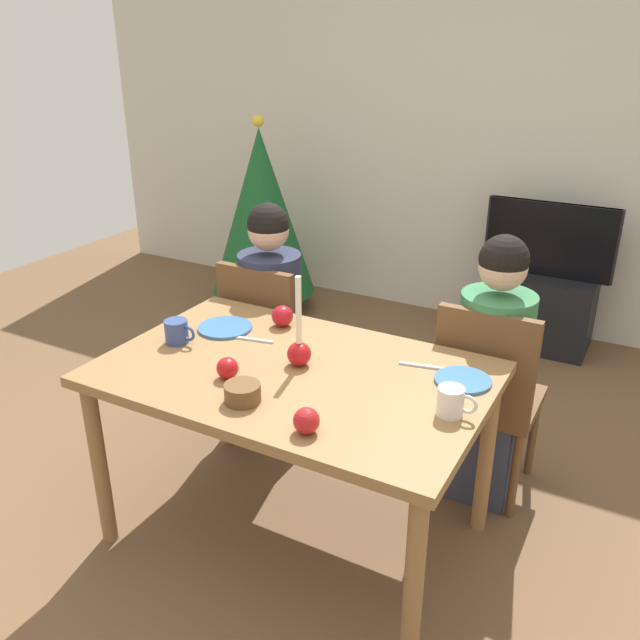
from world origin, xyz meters
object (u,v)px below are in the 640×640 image
at_px(chair_right, 487,391).
at_px(apple_by_right_mug, 227,368).
at_px(tv, 550,239).
at_px(bowl_walnuts, 243,393).
at_px(person_right_child, 491,376).
at_px(plate_right, 463,380).
at_px(mug_left, 177,332).
at_px(mug_right, 452,402).
at_px(chair_left, 268,338).
at_px(christmas_tree, 262,213).
at_px(dining_table, 294,389).
at_px(apple_by_left_plate, 306,421).
at_px(apple_near_candle, 282,316).
at_px(plate_left, 225,328).
at_px(tv_stand, 540,310).
at_px(person_left_child, 271,325).
at_px(candle_centerpiece, 299,348).

bearing_deg(chair_right, apple_by_right_mug, -133.56).
xyz_separation_m(tv, bowl_walnuts, (-0.50, -2.58, 0.07)).
bearing_deg(person_right_child, plate_right, -89.71).
height_order(mug_left, apple_by_right_mug, mug_left).
bearing_deg(apple_by_right_mug, mug_right, 10.35).
bearing_deg(mug_right, plate_right, 97.86).
height_order(chair_left, mug_left, chair_left).
bearing_deg(christmas_tree, mug_left, -65.23).
distance_m(plate_right, mug_left, 1.11).
xyz_separation_m(dining_table, person_right_child, (0.57, 0.64, -0.10)).
distance_m(chair_left, chair_right, 1.08).
relative_size(chair_right, mug_right, 6.84).
bearing_deg(tv, apple_by_left_plate, -94.72).
distance_m(bowl_walnuts, apple_near_candle, 0.63).
distance_m(tv, plate_left, 2.31).
distance_m(tv_stand, christmas_tree, 1.99).
height_order(person_left_child, mug_right, person_left_child).
bearing_deg(bowl_walnuts, mug_left, 152.51).
xyz_separation_m(dining_table, apple_near_candle, (-0.24, 0.31, 0.13)).
bearing_deg(apple_by_right_mug, person_left_child, 112.87).
height_order(tv_stand, plate_left, plate_left).
bearing_deg(apple_by_right_mug, candle_centerpiece, 50.53).
relative_size(person_left_child, plate_right, 5.85).
relative_size(candle_centerpiece, bowl_walnuts, 2.82).
relative_size(candle_centerpiece, mug_right, 2.63).
height_order(plate_left, bowl_walnuts, bowl_walnuts).
bearing_deg(person_right_child, apple_near_candle, -158.01).
xyz_separation_m(person_right_child, tv, (-0.10, 1.66, 0.14)).
bearing_deg(dining_table, bowl_walnuts, -96.41).
relative_size(person_right_child, mug_left, 8.61).
bearing_deg(apple_by_right_mug, apple_by_left_plate, -22.07).
xyz_separation_m(dining_table, mug_left, (-0.52, -0.02, 0.13)).
xyz_separation_m(plate_right, apple_near_candle, (-0.81, 0.11, 0.04)).
height_order(dining_table, apple_by_left_plate, apple_by_left_plate).
relative_size(person_left_child, mug_right, 8.91).
xyz_separation_m(plate_left, mug_left, (-0.09, -0.20, 0.04)).
bearing_deg(tv, bowl_walnuts, -100.89).
xyz_separation_m(person_left_child, apple_by_left_plate, (0.76, -0.98, 0.22)).
bearing_deg(apple_near_candle, tv, 70.45).
distance_m(chair_right, plate_right, 0.47).
relative_size(dining_table, apple_near_candle, 15.58).
height_order(candle_centerpiece, apple_near_candle, candle_centerpiece).
distance_m(tv_stand, mug_right, 2.40).
xyz_separation_m(candle_centerpiece, mug_right, (0.60, -0.07, -0.02)).
bearing_deg(bowl_walnuts, plate_left, 131.83).
relative_size(tv, plate_left, 3.53).
distance_m(bowl_walnuts, apple_by_left_plate, 0.28).
distance_m(tv_stand, tv, 0.47).
bearing_deg(plate_right, apple_by_left_plate, -120.73).
xyz_separation_m(chair_left, apple_by_left_plate, (0.76, -0.94, 0.28)).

